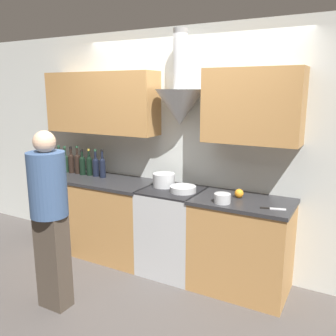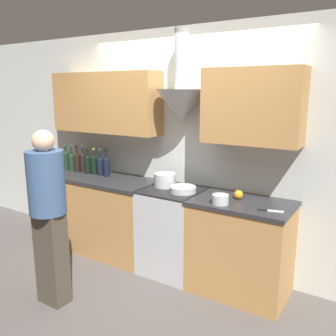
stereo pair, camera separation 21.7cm
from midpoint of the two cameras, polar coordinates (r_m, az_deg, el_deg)
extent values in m
plane|color=#4C4744|center=(3.83, -3.64, -18.19)|extent=(12.00, 12.00, 0.00)
cube|color=silver|center=(3.94, 1.42, 2.95)|extent=(8.40, 0.06, 2.60)
cone|color=#B7BABC|center=(3.74, 0.23, 9.72)|extent=(0.52, 0.52, 0.37)
cylinder|color=#B7BABC|center=(3.75, 0.24, 17.07)|extent=(0.14, 0.14, 0.59)
cube|color=#B27F47|center=(4.32, -12.12, 10.18)|extent=(1.45, 0.32, 0.70)
cube|color=#B27F47|center=(3.44, 11.62, 9.69)|extent=(0.92, 0.32, 0.70)
cube|color=#B27F47|center=(4.47, -12.59, -7.56)|extent=(1.45, 0.60, 0.89)
cube|color=#28282B|center=(4.33, -12.87, -1.80)|extent=(1.48, 0.62, 0.03)
cube|color=#B27F47|center=(3.62, 9.94, -12.35)|extent=(0.92, 0.60, 0.89)
cube|color=#28282B|center=(3.45, 10.23, -5.36)|extent=(0.94, 0.62, 0.03)
cube|color=#B7BABC|center=(3.90, -0.90, -10.15)|extent=(0.61, 0.60, 0.90)
cube|color=black|center=(3.68, -3.21, -12.20)|extent=(0.43, 0.01, 0.41)
cube|color=black|center=(3.75, -0.93, -3.61)|extent=(0.61, 0.60, 0.02)
cube|color=#B7BABC|center=(3.99, 0.99, -3.50)|extent=(0.61, 0.06, 0.10)
cylinder|color=black|center=(4.80, -18.25, 0.73)|extent=(0.08, 0.08, 0.21)
sphere|color=black|center=(4.78, -18.33, 1.94)|extent=(0.08, 0.08, 0.08)
cylinder|color=black|center=(4.77, -18.38, 2.67)|extent=(0.03, 0.03, 0.09)
cylinder|color=#234C33|center=(4.76, -18.43, 3.32)|extent=(0.03, 0.03, 0.02)
cylinder|color=black|center=(4.72, -17.38, 0.46)|extent=(0.08, 0.08, 0.18)
sphere|color=black|center=(4.71, -17.45, 1.55)|extent=(0.08, 0.08, 0.08)
cylinder|color=black|center=(4.69, -17.51, 2.42)|extent=(0.03, 0.03, 0.11)
cylinder|color=#234C33|center=(4.68, -17.56, 3.20)|extent=(0.03, 0.03, 0.02)
cylinder|color=black|center=(4.65, -16.53, 0.49)|extent=(0.07, 0.07, 0.21)
sphere|color=black|center=(4.64, -16.61, 1.73)|extent=(0.07, 0.07, 0.07)
cylinder|color=black|center=(4.62, -16.65, 2.47)|extent=(0.03, 0.03, 0.09)
cylinder|color=black|center=(4.62, -16.70, 3.15)|extent=(0.03, 0.03, 0.02)
cylinder|color=black|center=(4.60, -15.61, 0.41)|extent=(0.07, 0.07, 0.21)
sphere|color=black|center=(4.58, -15.69, 1.68)|extent=(0.07, 0.07, 0.07)
cylinder|color=black|center=(4.57, -15.73, 2.51)|extent=(0.03, 0.03, 0.10)
cylinder|color=#234C33|center=(4.56, -15.78, 3.28)|extent=(0.03, 0.03, 0.02)
cylinder|color=black|center=(4.52, -14.90, 0.15)|extent=(0.08, 0.08, 0.19)
sphere|color=black|center=(4.50, -14.96, 1.35)|extent=(0.07, 0.07, 0.07)
cylinder|color=black|center=(4.49, -15.00, 2.07)|extent=(0.03, 0.03, 0.08)
cylinder|color=black|center=(4.48, -15.04, 2.72)|extent=(0.03, 0.03, 0.02)
cylinder|color=black|center=(4.47, -13.87, 0.09)|extent=(0.07, 0.07, 0.20)
sphere|color=black|center=(4.45, -13.94, 1.34)|extent=(0.07, 0.07, 0.07)
cylinder|color=black|center=(4.43, -13.98, 2.12)|extent=(0.03, 0.03, 0.09)
cylinder|color=gold|center=(4.43, -14.02, 2.83)|extent=(0.03, 0.03, 0.02)
cylinder|color=black|center=(4.40, -12.89, -0.12)|extent=(0.08, 0.08, 0.19)
sphere|color=black|center=(4.38, -12.95, 1.07)|extent=(0.07, 0.07, 0.07)
cylinder|color=black|center=(4.37, -12.99, 1.96)|extent=(0.03, 0.03, 0.10)
cylinder|color=#234C33|center=(4.36, -13.03, 2.76)|extent=(0.03, 0.03, 0.02)
cylinder|color=black|center=(4.32, -11.87, -0.23)|extent=(0.07, 0.07, 0.20)
sphere|color=black|center=(4.30, -11.93, 1.06)|extent=(0.07, 0.07, 0.07)
cylinder|color=black|center=(4.29, -11.97, 1.95)|extent=(0.03, 0.03, 0.10)
cylinder|color=black|center=(4.27, -12.01, 2.78)|extent=(0.03, 0.03, 0.02)
cylinder|color=#B7BABC|center=(3.84, -2.29, -1.95)|extent=(0.24, 0.24, 0.14)
cylinder|color=#B7BABC|center=(3.65, 0.71, -3.40)|extent=(0.27, 0.27, 0.06)
sphere|color=orange|center=(3.50, 9.58, -4.05)|extent=(0.09, 0.09, 0.09)
cylinder|color=#B7BABC|center=(3.32, 6.87, -4.86)|extent=(0.15, 0.15, 0.09)
cube|color=silver|center=(3.24, 15.38, -6.39)|extent=(0.14, 0.07, 0.01)
cube|color=black|center=(3.24, 13.42, -6.29)|extent=(0.09, 0.04, 0.01)
cube|color=#473D33|center=(3.50, -19.68, -13.96)|extent=(0.28, 0.18, 0.87)
cylinder|color=#38517A|center=(3.25, -20.60, -2.49)|extent=(0.32, 0.32, 0.56)
sphere|color=#E0B28E|center=(3.18, -21.10, 3.94)|extent=(0.19, 0.19, 0.19)
camera|label=1|loc=(0.11, -91.73, -0.38)|focal=38.00mm
camera|label=2|loc=(0.11, 88.27, 0.38)|focal=38.00mm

